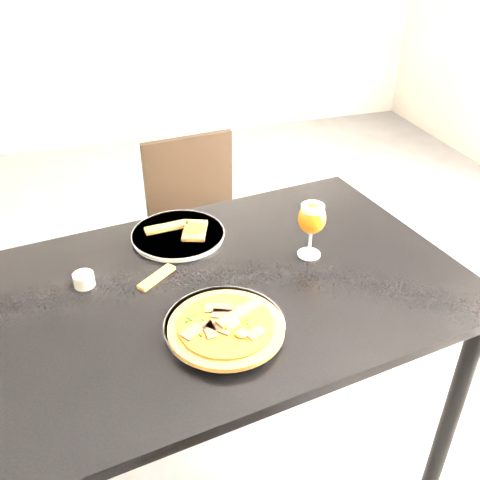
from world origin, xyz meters
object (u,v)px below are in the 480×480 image
object	(u,v)px
beer_glass	(312,219)
dining_table	(229,308)
pizza	(226,326)
chair_far	(201,234)

from	to	relation	value
beer_glass	dining_table	bearing A→B (deg)	-168.05
dining_table	pizza	distance (m)	0.23
pizza	chair_far	bearing A→B (deg)	80.66
dining_table	chair_far	bearing A→B (deg)	75.14
pizza	beer_glass	distance (m)	0.40
chair_far	beer_glass	distance (m)	0.80
chair_far	pizza	size ratio (longest dim) A/B	3.12
pizza	beer_glass	size ratio (longest dim) A/B	1.65
pizza	beer_glass	world-z (taller)	beer_glass
chair_far	pizza	distance (m)	0.97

